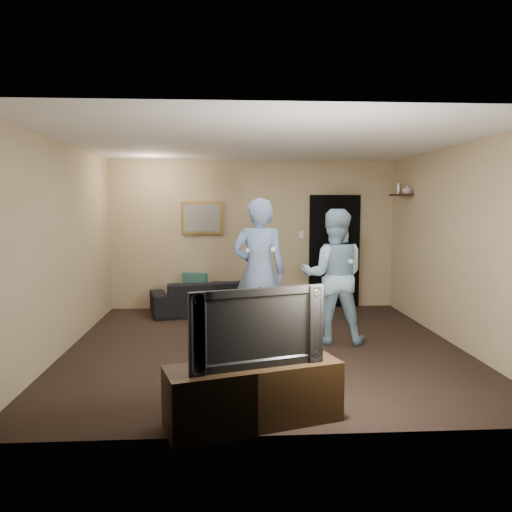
{
  "coord_description": "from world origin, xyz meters",
  "views": [
    {
      "loc": [
        -0.49,
        -6.29,
        1.83
      ],
      "look_at": [
        -0.09,
        0.3,
        1.15
      ],
      "focal_mm": 35.0,
      "sensor_mm": 36.0,
      "label": 1
    }
  ],
  "objects": [
    {
      "name": "painting_canvas",
      "position": [
        -0.9,
        2.45,
        1.6
      ],
      "size": [
        0.62,
        0.01,
        0.47
      ],
      "primitive_type": "cube",
      "color": "slate",
      "rests_on": "painting_frame"
    },
    {
      "name": "light_switch",
      "position": [
        0.85,
        2.48,
        1.3
      ],
      "size": [
        0.08,
        0.02,
        0.12
      ],
      "primitive_type": "cube",
      "color": "silver",
      "rests_on": "wall_back"
    },
    {
      "name": "shelf_vase",
      "position": [
        2.39,
        1.54,
        2.07
      ],
      "size": [
        0.15,
        0.15,
        0.14
      ],
      "primitive_type": "imported",
      "rotation": [
        0.0,
        0.0,
        -0.14
      ],
      "color": "#B7B8BC",
      "rests_on": "wall_shelf"
    },
    {
      "name": "shelf_figurine",
      "position": [
        2.39,
        1.9,
        2.09
      ],
      "size": [
        0.06,
        0.06,
        0.18
      ],
      "primitive_type": "cylinder",
      "color": "#B3B4B8",
      "rests_on": "wall_shelf"
    },
    {
      "name": "sofa",
      "position": [
        -0.77,
        2.09,
        0.28
      ],
      "size": [
        2.04,
        1.18,
        0.56
      ],
      "primitive_type": "imported",
      "rotation": [
        0.0,
        0.0,
        3.38
      ],
      "color": "black",
      "rests_on": "ground"
    },
    {
      "name": "throw_pillow",
      "position": [
        -1.01,
        2.09,
        0.48
      ],
      "size": [
        0.43,
        0.26,
        0.41
      ],
      "primitive_type": "cube",
      "rotation": [
        0.0,
        0.0,
        -0.33
      ],
      "color": "#184942",
      "rests_on": "sofa"
    },
    {
      "name": "wall_back",
      "position": [
        0.0,
        2.5,
        1.3
      ],
      "size": [
        5.0,
        0.04,
        2.6
      ],
      "primitive_type": "cube",
      "color": "tan",
      "rests_on": "ground"
    },
    {
      "name": "wii_player_left",
      "position": [
        -0.06,
        0.16,
        0.96
      ],
      "size": [
        0.73,
        0.55,
        1.92
      ],
      "color": "#708BC2",
      "rests_on": "ground"
    },
    {
      "name": "wall_left",
      "position": [
        -2.5,
        0.0,
        1.3
      ],
      "size": [
        0.04,
        5.0,
        2.6
      ],
      "primitive_type": "cube",
      "color": "tan",
      "rests_on": "ground"
    },
    {
      "name": "ground",
      "position": [
        0.0,
        0.0,
        0.0
      ],
      "size": [
        5.0,
        5.0,
        0.0
      ],
      "primitive_type": "plane",
      "color": "black",
      "rests_on": "ground"
    },
    {
      "name": "television",
      "position": [
        -0.26,
        -2.26,
        0.84
      ],
      "size": [
        1.14,
        0.48,
        0.66
      ],
      "primitive_type": "imported",
      "rotation": [
        0.0,
        0.0,
        0.3
      ],
      "color": "black",
      "rests_on": "tv_console"
    },
    {
      "name": "tv_console",
      "position": [
        -0.26,
        -2.26,
        0.25
      ],
      "size": [
        1.53,
        0.88,
        0.52
      ],
      "primitive_type": "cube",
      "rotation": [
        0.0,
        0.0,
        0.3
      ],
      "color": "black",
      "rests_on": "ground"
    },
    {
      "name": "painting_frame",
      "position": [
        -0.9,
        2.48,
        1.6
      ],
      "size": [
        0.72,
        0.05,
        0.57
      ],
      "primitive_type": "cube",
      "color": "olive",
      "rests_on": "wall_back"
    },
    {
      "name": "ceiling",
      "position": [
        0.0,
        0.0,
        2.6
      ],
      "size": [
        5.0,
        5.0,
        0.04
      ],
      "primitive_type": "cube",
      "color": "silver",
      "rests_on": "wall_back"
    },
    {
      "name": "doorway",
      "position": [
        1.45,
        2.47,
        1.0
      ],
      "size": [
        0.9,
        0.06,
        2.0
      ],
      "primitive_type": "cube",
      "color": "black",
      "rests_on": "ground"
    },
    {
      "name": "wall_right",
      "position": [
        2.5,
        0.0,
        1.3
      ],
      "size": [
        0.04,
        5.0,
        2.6
      ],
      "primitive_type": "cube",
      "color": "tan",
      "rests_on": "ground"
    },
    {
      "name": "wall_front",
      "position": [
        0.0,
        -2.5,
        1.3
      ],
      "size": [
        5.0,
        0.04,
        2.6
      ],
      "primitive_type": "cube",
      "color": "tan",
      "rests_on": "ground"
    },
    {
      "name": "wii_player_right",
      "position": [
        0.94,
        0.19,
        0.89
      ],
      "size": [
        0.97,
        0.81,
        1.78
      ],
      "color": "#92BBD5",
      "rests_on": "ground"
    },
    {
      "name": "wall_shelf",
      "position": [
        2.39,
        1.8,
        1.99
      ],
      "size": [
        0.2,
        0.6,
        0.03
      ],
      "primitive_type": "cube",
      "color": "black",
      "rests_on": "wall_right"
    }
  ]
}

